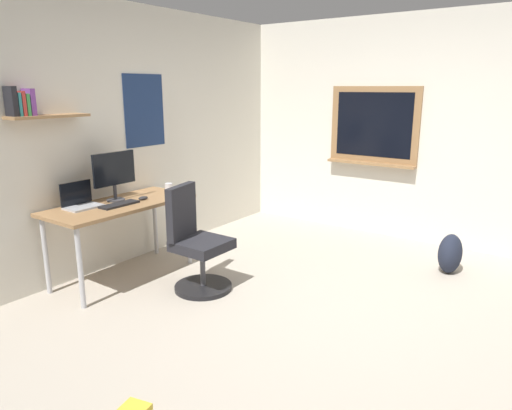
% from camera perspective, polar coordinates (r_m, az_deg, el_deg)
% --- Properties ---
extents(ground_plane, '(5.20, 5.20, 0.00)m').
position_cam_1_polar(ground_plane, '(3.84, 9.42, -13.84)').
color(ground_plane, '#ADA393').
rests_on(ground_plane, ground).
extents(wall_back, '(5.00, 0.30, 2.60)m').
position_cam_1_polar(wall_back, '(4.99, -16.22, 8.00)').
color(wall_back, silver).
rests_on(wall_back, ground).
extents(wall_right, '(0.22, 5.00, 2.60)m').
position_cam_1_polar(wall_right, '(5.73, 20.86, 8.35)').
color(wall_right, silver).
rests_on(wall_right, ground).
extents(desk, '(1.40, 0.63, 0.74)m').
position_cam_1_polar(desk, '(4.58, -16.12, -0.68)').
color(desk, '#997047').
rests_on(desk, ground).
extents(office_chair, '(0.52, 0.53, 0.95)m').
position_cam_1_polar(office_chair, '(4.25, -7.32, -4.93)').
color(office_chair, black).
rests_on(office_chair, ground).
extents(laptop, '(0.31, 0.21, 0.23)m').
position_cam_1_polar(laptop, '(4.49, -20.54, 0.41)').
color(laptop, '#ADAFB5').
rests_on(laptop, desk).
extents(monitor_primary, '(0.46, 0.17, 0.46)m').
position_cam_1_polar(monitor_primary, '(4.60, -16.85, 3.78)').
color(monitor_primary, '#38383D').
rests_on(monitor_primary, desk).
extents(keyboard, '(0.37, 0.13, 0.02)m').
position_cam_1_polar(keyboard, '(4.45, -16.27, 0.06)').
color(keyboard, black).
rests_on(keyboard, desk).
extents(computer_mouse, '(0.10, 0.06, 0.03)m').
position_cam_1_polar(computer_mouse, '(4.62, -13.56, 0.83)').
color(computer_mouse, '#262628').
rests_on(computer_mouse, desk).
extents(coffee_mug, '(0.08, 0.08, 0.09)m').
position_cam_1_polar(coffee_mug, '(4.91, -10.56, 2.09)').
color(coffee_mug, silver).
rests_on(coffee_mug, desk).
extents(backpack, '(0.32, 0.22, 0.39)m').
position_cam_1_polar(backpack, '(5.02, 22.52, -5.47)').
color(backpack, '#1E2333').
rests_on(backpack, ground).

